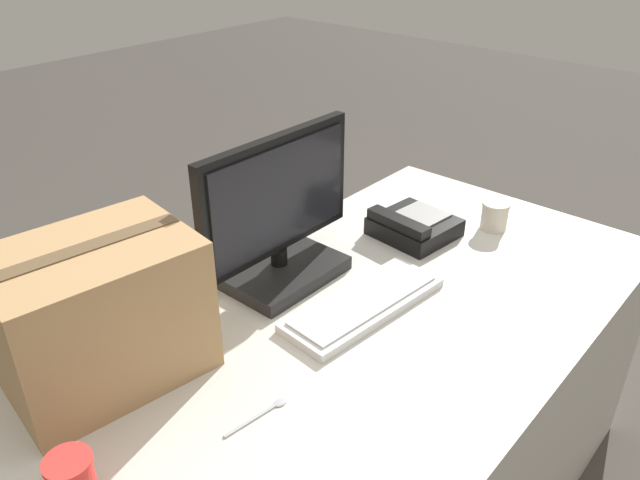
{
  "coord_description": "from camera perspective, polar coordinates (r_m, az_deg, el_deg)",
  "views": [
    {
      "loc": [
        -0.94,
        -0.72,
        1.63
      ],
      "look_at": [
        0.06,
        0.15,
        0.88
      ],
      "focal_mm": 35.0,
      "sensor_mm": 36.0,
      "label": 1
    }
  ],
  "objects": [
    {
      "name": "monitor",
      "position": [
        1.58,
        -3.85,
        1.52
      ],
      "size": [
        0.49,
        0.24,
        0.39
      ],
      "color": "black",
      "rests_on": "office_desk"
    },
    {
      "name": "spoon",
      "position": [
        1.27,
        -5.07,
        -15.38
      ],
      "size": [
        0.15,
        0.03,
        0.0
      ],
      "rotation": [
        0.0,
        0.0,
        6.17
      ],
      "color": "#B2B2B7",
      "rests_on": "office_desk"
    },
    {
      "name": "desk_phone",
      "position": [
        1.86,
        8.5,
        1.28
      ],
      "size": [
        0.23,
        0.23,
        0.08
      ],
      "rotation": [
        0.0,
        0.0,
        -0.1
      ],
      "color": "black",
      "rests_on": "office_desk"
    },
    {
      "name": "office_desk",
      "position": [
        1.73,
        2.69,
        -17.53
      ],
      "size": [
        1.8,
        0.9,
        0.73
      ],
      "color": "beige",
      "rests_on": "ground_plane"
    },
    {
      "name": "paper_cup_right",
      "position": [
        1.94,
        15.68,
        2.17
      ],
      "size": [
        0.08,
        0.08,
        0.09
      ],
      "color": "beige",
      "rests_on": "office_desk"
    },
    {
      "name": "keyboard",
      "position": [
        1.53,
        4.04,
        -5.82
      ],
      "size": [
        0.45,
        0.19,
        0.03
      ],
      "rotation": [
        0.0,
        0.0,
        -0.08
      ],
      "color": "silver",
      "rests_on": "office_desk"
    },
    {
      "name": "cardboard_box",
      "position": [
        1.34,
        -19.57,
        -6.29
      ],
      "size": [
        0.42,
        0.33,
        0.31
      ],
      "rotation": [
        0.0,
        0.0,
        -0.14
      ],
      "color": "tan",
      "rests_on": "office_desk"
    }
  ]
}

